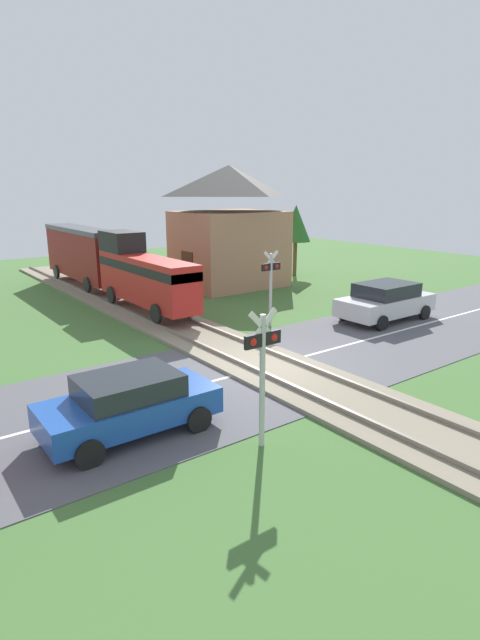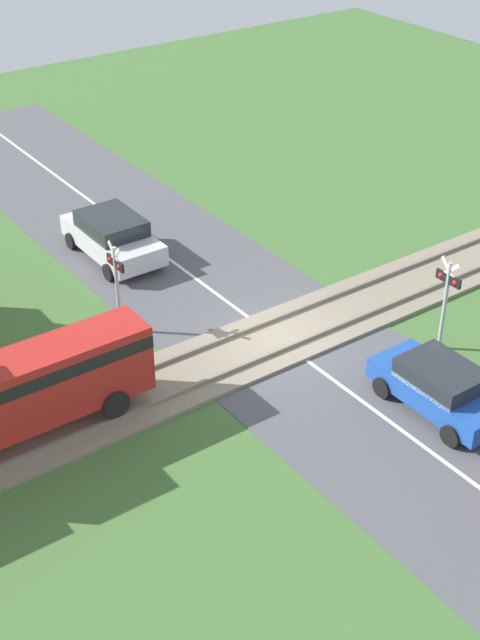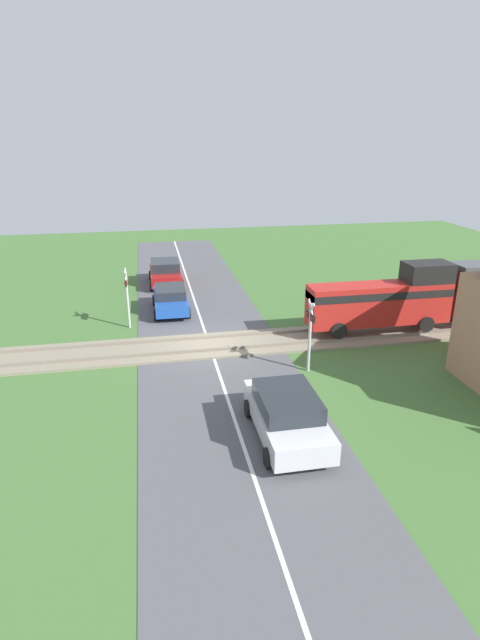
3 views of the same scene
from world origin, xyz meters
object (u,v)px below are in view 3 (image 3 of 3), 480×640
(car_near_crossing, at_px, (170,299))
(crossing_signal_east_approach, at_px, (310,327))
(crossing_signal_west_approach, at_px, (127,291))
(train, at_px, (461,292))
(car_far_side, at_px, (287,414))
(car_behind_queue, at_px, (165,272))

(car_near_crossing, height_order, crossing_signal_east_approach, crossing_signal_east_approach)
(car_near_crossing, xyz_separation_m, crossing_signal_west_approach, (2.00, -2.16, 1.19))
(train, bearing_deg, crossing_signal_east_approach, -70.09)
(car_far_side, height_order, car_behind_queue, car_far_side)
(car_behind_queue, bearing_deg, crossing_signal_east_approach, 20.32)
(train, xyz_separation_m, car_far_side, (7.51, -10.84, -1.05))
(train, height_order, car_near_crossing, train)
(crossing_signal_west_approach, xyz_separation_m, crossing_signal_east_approach, (6.29, 7.20, 0.00))
(car_near_crossing, relative_size, crossing_signal_east_approach, 1.29)
(crossing_signal_east_approach, bearing_deg, train, 109.91)
(car_near_crossing, bearing_deg, car_far_side, 12.82)
(crossing_signal_east_approach, bearing_deg, crossing_signal_west_approach, -131.13)
(car_far_side, distance_m, crossing_signal_west_approach, 11.83)
(train, xyz_separation_m, crossing_signal_west_approach, (-3.14, -15.87, 0.06))
(car_near_crossing, height_order, car_far_side, car_far_side)
(car_far_side, relative_size, crossing_signal_west_approach, 1.44)
(car_far_side, relative_size, car_behind_queue, 1.09)
(car_far_side, bearing_deg, crossing_signal_west_approach, -154.68)
(train, relative_size, crossing_signal_west_approach, 4.99)
(train, distance_m, crossing_signal_west_approach, 16.18)
(car_behind_queue, relative_size, crossing_signal_east_approach, 1.32)
(train, xyz_separation_m, crossing_signal_east_approach, (3.14, -8.68, 0.06))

